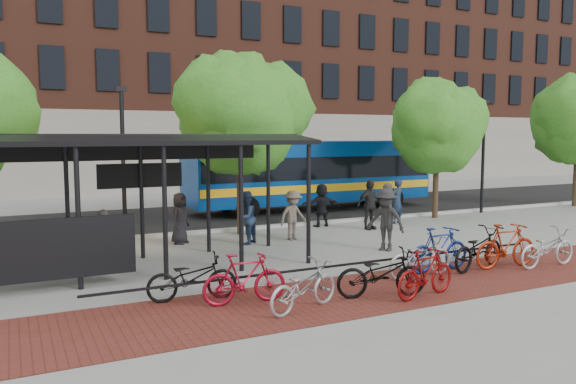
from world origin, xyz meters
name	(u,v)px	position (x,y,z in m)	size (l,w,h in m)	color
ground	(361,243)	(0.00, 0.00, 0.00)	(160.00, 160.00, 0.00)	#9E9E99
asphalt_street	(264,213)	(0.00, 8.00, 0.01)	(160.00, 8.00, 0.01)	black
curb	(305,224)	(0.00, 4.00, 0.06)	(160.00, 0.25, 0.12)	#B7B7B2
brick_strip	(409,286)	(-2.00, -5.00, 0.00)	(24.00, 3.00, 0.01)	maroon
bike_rack_rail	(342,283)	(-3.30, -4.10, 0.00)	(12.00, 0.05, 0.95)	black
building_brick	(286,55)	(10.00, 26.00, 10.00)	(55.00, 14.00, 20.00)	brown
bus_shelter	(106,157)	(-8.13, -0.48, 3.00)	(10.60, 3.07, 3.60)	black
tree_b	(241,109)	(-2.90, 3.35, 4.46)	(5.15, 4.20, 6.47)	#382619
tree_c	(438,123)	(6.09, 3.35, 4.05)	(4.66, 3.80, 5.92)	#382619
lamp_post_left	(123,160)	(-7.00, 3.60, 2.75)	(0.35, 0.20, 5.12)	black
lamp_post_right	(483,153)	(9.00, 3.60, 2.75)	(0.35, 0.20, 5.12)	black
bus	(312,171)	(2.44, 7.88, 1.87)	(12.13, 3.07, 3.26)	navy
bike_0	(192,278)	(-6.94, -3.88, 0.51)	(0.67, 1.94, 1.02)	black
bike_1	(245,279)	(-6.02, -4.60, 0.55)	(0.51, 1.82, 1.10)	maroon
bike_2	(303,286)	(-5.10, -5.52, 0.50)	(0.66, 1.90, 1.00)	#A0A0A2
bike_4	(381,273)	(-3.14, -5.47, 0.54)	(0.71, 2.04, 1.07)	black
bike_5	(426,273)	(-2.27, -5.91, 0.54)	(0.51, 1.80, 1.08)	maroon
bike_6	(420,257)	(-1.23, -4.46, 0.52)	(0.69, 1.98, 1.04)	#939395
bike_7	(439,249)	(-0.41, -4.23, 0.59)	(0.56, 1.97, 1.19)	navy
bike_8	(478,249)	(0.68, -4.51, 0.56)	(0.74, 2.13, 1.12)	black
bike_9	(506,246)	(1.47, -4.72, 0.61)	(0.57, 2.02, 1.22)	#A0270E
bike_10	(547,248)	(2.57, -5.12, 0.53)	(0.70, 2.02, 1.06)	#BCBBBE
pedestrian_0	(180,218)	(-5.44, 2.50, 0.84)	(0.82, 0.54, 1.68)	black
pedestrian_1	(104,239)	(-8.20, 0.05, 0.80)	(0.58, 0.38, 1.60)	#39332D
pedestrian_2	(246,218)	(-3.53, 1.47, 0.87)	(0.85, 0.66, 1.75)	#20304C
pedestrian_3	(293,215)	(-1.81, 1.44, 0.85)	(1.09, 0.63, 1.69)	brown
pedestrian_4	(369,205)	(1.73, 2.05, 0.94)	(1.10, 0.46, 1.88)	#252525
pedestrian_5	(322,205)	(0.44, 3.43, 0.84)	(1.55, 0.49, 1.68)	black
pedestrian_6	(388,202)	(3.59, 3.42, 0.79)	(0.77, 0.50, 1.58)	#463F38
pedestrian_7	(397,201)	(3.54, 2.76, 0.90)	(0.66, 0.43, 1.80)	#1C2A41
pedestrian_9	(386,220)	(-0.06, -1.41, 0.96)	(1.24, 0.72, 1.93)	#292929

